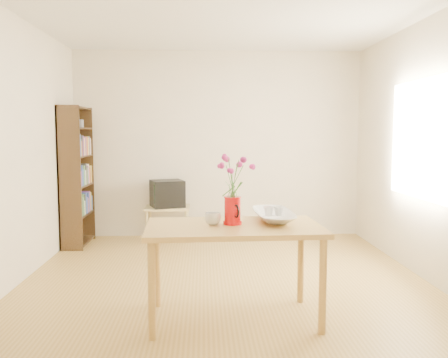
{
  "coord_description": "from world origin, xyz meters",
  "views": [
    {
      "loc": [
        -0.21,
        -4.44,
        1.47
      ],
      "look_at": [
        0.0,
        0.3,
        1.0
      ],
      "focal_mm": 38.0,
      "sensor_mm": 36.0,
      "label": 1
    }
  ],
  "objects_px": {
    "table": "(234,236)",
    "television": "(167,193)",
    "pitcher": "(233,211)",
    "mug": "(213,219)",
    "bowl": "(274,194)"
  },
  "relations": [
    {
      "from": "table",
      "to": "television",
      "type": "distance_m",
      "value": 2.9
    },
    {
      "from": "pitcher",
      "to": "mug",
      "type": "height_order",
      "value": "pitcher"
    },
    {
      "from": "table",
      "to": "mug",
      "type": "height_order",
      "value": "mug"
    },
    {
      "from": "table",
      "to": "bowl",
      "type": "bearing_deg",
      "value": 28.51
    },
    {
      "from": "table",
      "to": "pitcher",
      "type": "distance_m",
      "value": 0.19
    },
    {
      "from": "table",
      "to": "television",
      "type": "bearing_deg",
      "value": 102.22
    },
    {
      "from": "table",
      "to": "mug",
      "type": "distance_m",
      "value": 0.21
    },
    {
      "from": "mug",
      "to": "bowl",
      "type": "bearing_deg",
      "value": -170.29
    },
    {
      "from": "table",
      "to": "mug",
      "type": "xyz_separation_m",
      "value": [
        -0.16,
        0.02,
        0.13
      ]
    },
    {
      "from": "bowl",
      "to": "television",
      "type": "xyz_separation_m",
      "value": [
        -1.06,
        2.61,
        -0.32
      ]
    },
    {
      "from": "bowl",
      "to": "pitcher",
      "type": "bearing_deg",
      "value": -155.47
    },
    {
      "from": "mug",
      "to": "pitcher",
      "type": "bearing_deg",
      "value": 178.63
    },
    {
      "from": "pitcher",
      "to": "television",
      "type": "relative_size",
      "value": 0.44
    },
    {
      "from": "pitcher",
      "to": "mug",
      "type": "xyz_separation_m",
      "value": [
        -0.16,
        -0.02,
        -0.05
      ]
    },
    {
      "from": "pitcher",
      "to": "bowl",
      "type": "xyz_separation_m",
      "value": [
        0.35,
        0.16,
        0.12
      ]
    }
  ]
}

